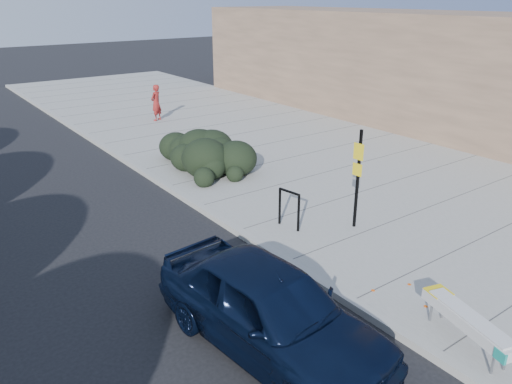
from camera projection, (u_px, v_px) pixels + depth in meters
The scene contains 10 objects.
ground at pixel (289, 266), 11.56m from camera, with size 120.00×120.00×0.00m, color black.
sidewalk_near at pixel (319, 164), 18.37m from camera, with size 11.20×50.00×0.15m, color gray.
curb_near at pixel (184, 197), 15.28m from camera, with size 0.22×50.00×0.17m, color #9E9E99.
building_near at pixel (505, 79), 20.54m from camera, with size 6.00×36.00×5.00m, color brown.
bench at pixel (468, 321), 8.60m from camera, with size 0.94×2.02×0.60m.
bike_rack at pixel (289, 205), 12.94m from camera, with size 0.17×0.71×1.04m.
sign_post at pixel (358, 173), 12.66m from camera, with size 0.10×0.30×2.63m.
hedge at pixel (201, 148), 17.48m from camera, with size 1.92×3.85×1.44m, color black.
sedan_navy at pixel (270, 308), 8.62m from camera, with size 1.93×4.79×1.63m, color black.
pedestrian at pixel (156, 103), 24.07m from camera, with size 0.63×0.41×1.73m, color maroon.
Camera 1 is at (-6.61, -7.70, 5.86)m, focal length 35.00 mm.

